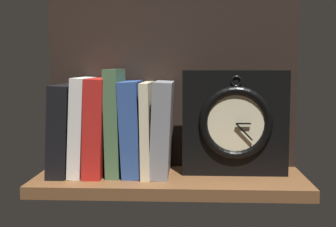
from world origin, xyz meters
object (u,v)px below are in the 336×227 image
book_red_requiem (99,126)px  framed_clock (235,123)px  book_blue_modern (133,128)px  book_gray_chess (162,128)px  book_cream_twain (148,128)px  book_black_skeptic (66,129)px  book_green_romantic (116,121)px  book_white_catcher (83,126)px

book_red_requiem → framed_clock: (30.03, -0.33, 0.96)cm
book_blue_modern → book_gray_chess: bearing=0.0°
book_red_requiem → framed_clock: size_ratio=0.92×
book_red_requiem → book_cream_twain: (10.84, 0.00, -0.40)cm
book_black_skeptic → book_gray_chess: book_gray_chess is taller
book_green_romantic → book_gray_chess: book_green_romantic is taller
framed_clock → book_green_romantic: bearing=179.3°
book_cream_twain → book_gray_chess: book_gray_chess is taller
book_black_skeptic → book_white_catcher: 3.88cm
book_red_requiem → framed_clock: 30.04cm
book_black_skeptic → book_red_requiem: bearing=0.0°
book_blue_modern → book_cream_twain: 3.31cm
book_black_skeptic → framed_clock: size_ratio=0.86×
book_red_requiem → book_gray_chess: (14.09, 0.00, -0.32)cm
book_black_skeptic → book_blue_modern: book_blue_modern is taller
book_cream_twain → framed_clock: framed_clock is taller
book_gray_chess → book_black_skeptic: bearing=180.0°
book_white_catcher → book_gray_chess: (17.77, 0.00, -0.42)cm
book_blue_modern → book_cream_twain: (3.30, 0.00, -0.11)cm
book_red_requiem → book_blue_modern: size_ratio=1.03×
book_blue_modern → book_gray_chess: same height
book_red_requiem → book_gray_chess: size_ratio=1.03×
book_green_romantic → framed_clock: book_green_romantic is taller
book_cream_twain → book_green_romantic: bearing=180.0°
book_white_catcher → book_blue_modern: size_ratio=1.04×
book_black_skeptic → book_red_requiem: size_ratio=0.93×
book_cream_twain → book_gray_chess: size_ratio=0.99×
book_red_requiem → book_cream_twain: bearing=0.0°
book_white_catcher → book_gray_chess: size_ratio=1.04×
book_green_romantic → framed_clock: (26.28, -0.33, -0.08)cm
book_green_romantic → book_blue_modern: bearing=0.0°
book_blue_modern → book_cream_twain: book_blue_modern is taller
book_red_requiem → book_cream_twain: size_ratio=1.04×
book_white_catcher → book_red_requiem: size_ratio=1.01×
book_black_skeptic → book_cream_twain: book_cream_twain is taller
book_black_skeptic → book_white_catcher: bearing=0.0°
book_gray_chess → framed_clock: framed_clock is taller
framed_clock → book_gray_chess: bearing=178.8°
book_white_catcher → book_green_romantic: book_green_romantic is taller
book_cream_twain → book_gray_chess: (3.25, 0.00, 0.08)cm
book_red_requiem → book_green_romantic: (3.74, 0.00, 1.04)cm
book_white_catcher → book_cream_twain: bearing=0.0°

